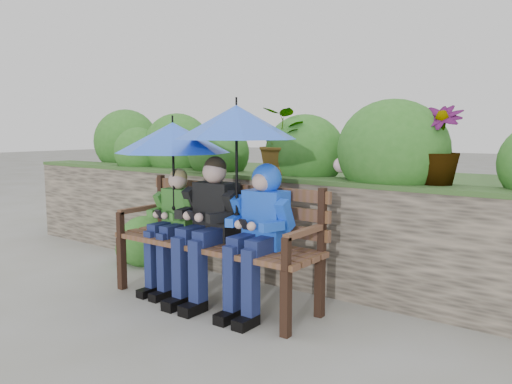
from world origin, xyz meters
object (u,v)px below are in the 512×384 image
Objects in this scene: boy_left at (172,221)px; park_bench at (219,233)px; boy_right at (259,225)px; umbrella_right at (236,122)px; umbrella_left at (173,138)px; boy_middle at (208,221)px.

park_bench is at bearing 10.34° from boy_left.
umbrella_right is at bearing -174.73° from boy_right.
umbrella_left is (-0.47, -0.07, 0.82)m from park_bench.
umbrella_left is 1.05× the size of umbrella_right.
park_bench is at bearing 170.27° from boy_right.
boy_left is 1.11× the size of umbrella_left.
umbrella_right is at bearing -20.22° from park_bench.
boy_right reaches higher than park_bench.
boy_left reaches higher than park_bench.
boy_right is (0.49, -0.08, 0.15)m from park_bench.
boy_right is 1.17m from umbrella_left.
park_bench is 0.16m from boy_middle.
boy_middle is 0.52m from boy_right.
park_bench is 1.73× the size of boy_left.
park_bench is 1.91× the size of umbrella_left.
umbrella_left is at bearing 179.37° from boy_right.
boy_middle is at bearing -3.69° from umbrella_left.
boy_right reaches higher than boy_left.
umbrella_right reaches higher than boy_right.
boy_middle reaches higher than park_bench.
umbrella_left reaches higher than park_bench.
park_bench is 0.99m from umbrella_right.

